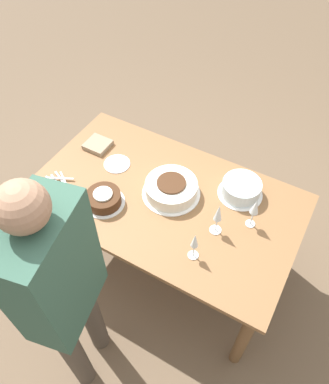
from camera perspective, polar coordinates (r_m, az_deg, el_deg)
ground_plane at (r=2.87m, az=-0.00°, el=-10.09°), size 12.00×12.00×0.00m
dining_table at (r=2.34m, az=-0.00°, el=-2.34°), size 1.63×0.95×0.73m
cake_center_white at (r=2.24m, az=1.03°, el=0.55°), size 0.36×0.36×0.10m
cake_front_chocolate at (r=2.23m, az=-9.25°, el=-1.00°), size 0.25×0.25×0.09m
cake_back_decorated at (r=2.29m, az=11.60°, el=0.50°), size 0.27×0.27×0.10m
wine_glass_near at (r=2.02m, az=8.18°, el=-3.41°), size 0.07×0.07×0.22m
wine_glass_far at (r=2.08m, az=13.62°, el=-2.39°), size 0.06×0.06×0.21m
wine_glass_extra at (r=1.93m, az=4.61°, el=-7.63°), size 0.06×0.06×0.20m
dessert_plate_left at (r=2.46m, az=-7.25°, el=4.27°), size 0.17×0.17×0.01m
fork_pile at (r=2.42m, az=-15.68°, el=1.56°), size 0.22×0.12×0.02m
napkin_stack at (r=2.59m, az=-10.13°, el=7.11°), size 0.16×0.15×0.03m
person_cutting at (r=1.71m, az=-15.58°, el=-13.78°), size 0.30×0.44×1.65m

